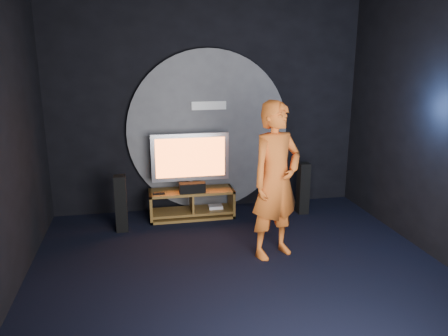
{
  "coord_description": "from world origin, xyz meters",
  "views": [
    {
      "loc": [
        -1.13,
        -4.43,
        2.53
      ],
      "look_at": [
        -0.03,
        1.05,
        1.05
      ],
      "focal_mm": 35.0,
      "sensor_mm": 36.0,
      "label": 1
    }
  ],
  "objects_px": {
    "tower_speaker_left": "(121,204)",
    "subwoofer": "(277,199)",
    "player": "(276,181)",
    "media_console": "(192,205)",
    "tv": "(190,159)",
    "tower_speaker_right": "(303,188)"
  },
  "relations": [
    {
      "from": "tower_speaker_left",
      "to": "subwoofer",
      "type": "distance_m",
      "value": 2.54
    },
    {
      "from": "subwoofer",
      "to": "player",
      "type": "relative_size",
      "value": 0.19
    },
    {
      "from": "media_console",
      "to": "tower_speaker_right",
      "type": "relative_size",
      "value": 1.58
    },
    {
      "from": "tower_speaker_left",
      "to": "player",
      "type": "distance_m",
      "value": 2.34
    },
    {
      "from": "tv",
      "to": "subwoofer",
      "type": "height_order",
      "value": "tv"
    },
    {
      "from": "media_console",
      "to": "subwoofer",
      "type": "bearing_deg",
      "value": 3.19
    },
    {
      "from": "media_console",
      "to": "player",
      "type": "relative_size",
      "value": 0.66
    },
    {
      "from": "tower_speaker_right",
      "to": "player",
      "type": "distance_m",
      "value": 1.74
    },
    {
      "from": "media_console",
      "to": "tv",
      "type": "relative_size",
      "value": 1.09
    },
    {
      "from": "media_console",
      "to": "tower_speaker_left",
      "type": "xyz_separation_m",
      "value": [
        -1.08,
        -0.34,
        0.22
      ]
    },
    {
      "from": "media_console",
      "to": "tv",
      "type": "height_order",
      "value": "tv"
    },
    {
      "from": "tv",
      "to": "tower_speaker_left",
      "type": "bearing_deg",
      "value": -159.36
    },
    {
      "from": "media_console",
      "to": "tower_speaker_right",
      "type": "xyz_separation_m",
      "value": [
        1.78,
        -0.16,
        0.22
      ]
    },
    {
      "from": "tower_speaker_left",
      "to": "tower_speaker_right",
      "type": "height_order",
      "value": "same"
    },
    {
      "from": "tv",
      "to": "tower_speaker_right",
      "type": "xyz_separation_m",
      "value": [
        1.79,
        -0.23,
        -0.52
      ]
    },
    {
      "from": "player",
      "to": "tower_speaker_left",
      "type": "bearing_deg",
      "value": 126.1
    },
    {
      "from": "tv",
      "to": "player",
      "type": "bearing_deg",
      "value": -61.23
    },
    {
      "from": "tv",
      "to": "tower_speaker_left",
      "type": "distance_m",
      "value": 1.25
    },
    {
      "from": "subwoofer",
      "to": "player",
      "type": "xyz_separation_m",
      "value": [
        -0.56,
        -1.6,
        0.81
      ]
    },
    {
      "from": "tower_speaker_right",
      "to": "player",
      "type": "xyz_separation_m",
      "value": [
        -0.92,
        -1.36,
        0.58
      ]
    },
    {
      "from": "tv",
      "to": "player",
      "type": "distance_m",
      "value": 1.81
    },
    {
      "from": "tower_speaker_right",
      "to": "subwoofer",
      "type": "height_order",
      "value": "tower_speaker_right"
    }
  ]
}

